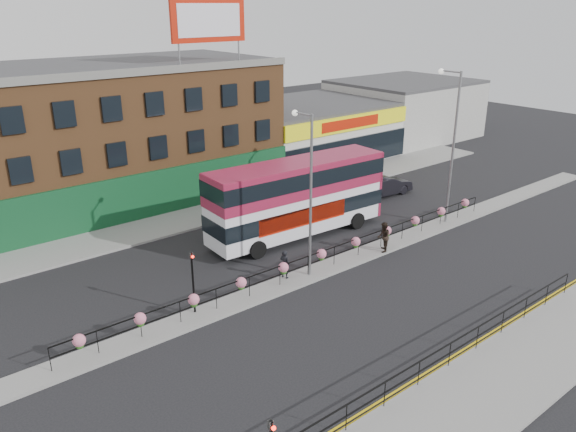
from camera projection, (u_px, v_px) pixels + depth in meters
ground at (321, 271)px, 32.01m from camera, size 120.00×120.00×0.00m
south_pavement at (516, 370)px, 23.28m from camera, size 60.00×4.00×0.15m
north_pavement at (210, 213)px, 40.69m from camera, size 60.00×4.00×0.15m
median at (321, 270)px, 31.98m from camera, size 60.00×1.60×0.15m
yellow_line_inner at (468, 347)px, 24.97m from camera, size 60.00×0.10×0.01m
yellow_line_outer at (471, 349)px, 24.84m from camera, size 60.00×0.10×0.01m
brick_building at (105, 133)px, 42.30m from camera, size 25.00×12.21×10.30m
supermarket at (306, 130)px, 54.93m from camera, size 15.00×12.25×5.30m
warehouse_east at (404, 108)px, 63.52m from camera, size 14.50×12.00×6.30m
billboard at (209, 20)px, 39.66m from camera, size 6.00×0.29×4.40m
median_railing at (321, 255)px, 31.64m from camera, size 30.04×0.56×1.23m
south_railing at (450, 349)px, 23.17m from camera, size 20.04×0.05×1.12m
double_decker_bus at (298, 191)px, 35.88m from camera, size 12.52×3.59×5.02m
car at (385, 186)px, 44.41m from camera, size 2.28×5.03×1.59m
pedestrian_a at (285, 264)px, 30.69m from camera, size 0.79×0.69×1.63m
pedestrian_b at (383, 237)px, 33.92m from camera, size 1.61×1.61×1.87m
lamp_column_west at (308, 182)px, 29.62m from camera, size 0.32×1.58×9.00m
lamp_column_east at (451, 135)px, 36.96m from camera, size 0.37×1.79×10.21m
traffic_light_median at (192, 269)px, 26.70m from camera, size 0.15×0.28×3.65m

